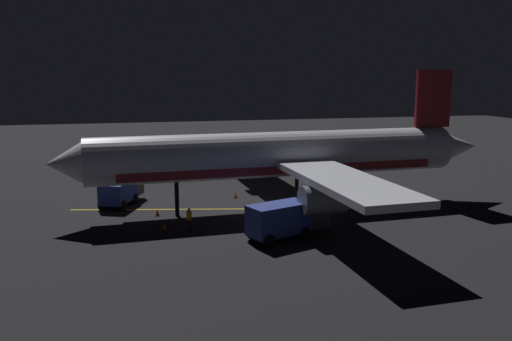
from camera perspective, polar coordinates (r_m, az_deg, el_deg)
name	(u,v)px	position (r m, az deg, el deg)	size (l,w,h in m)	color
ground_plane	(278,210)	(46.00, 2.42, -4.31)	(180.00, 180.00, 0.20)	black
apron_guide_stripe	(232,209)	(45.81, -2.68, -4.24)	(0.24, 28.20, 0.01)	gold
airliner	(285,156)	(45.22, 3.21, 1.58)	(34.87, 39.18, 12.08)	silver
baggage_truck	(121,192)	(48.57, -14.59, -2.31)	(5.97, 4.14, 2.24)	navy
catering_truck	(285,220)	(37.49, 3.22, -5.47)	(4.08, 6.57, 2.60)	navy
ground_crew_worker	(189,219)	(39.59, -7.34, -5.34)	(0.40, 0.40, 1.74)	black
traffic_cone_near_left	(164,226)	(40.34, -10.03, -6.06)	(0.50, 0.50, 0.55)	#EA590F
traffic_cone_near_right	(157,213)	(44.34, -10.78, -4.58)	(0.50, 0.50, 0.55)	#EA590F
traffic_cone_under_wing	(235,195)	(49.92, -2.27, -2.72)	(0.50, 0.50, 0.55)	#EA590F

